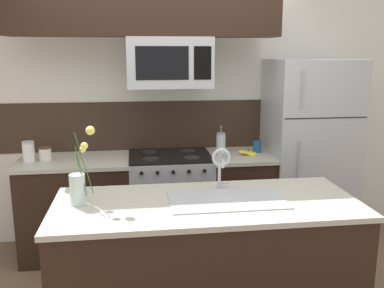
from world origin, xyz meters
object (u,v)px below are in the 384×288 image
(storage_jar_tall, at_px, (29,152))
(french_press, at_px, (221,143))
(coffee_tin, at_px, (257,147))
(flower_vase, at_px, (79,185))
(storage_jar_medium, at_px, (45,154))
(stove_range, at_px, (171,202))
(sink_faucet, at_px, (221,163))
(microwave, at_px, (169,63))
(banana_bunch, at_px, (248,153))
(refrigerator, at_px, (307,152))

(storage_jar_tall, bearing_deg, french_press, 2.77)
(coffee_tin, height_order, flower_vase, flower_vase)
(storage_jar_medium, bearing_deg, stove_range, 0.38)
(coffee_tin, height_order, sink_faucet, sink_faucet)
(microwave, relative_size, french_press, 2.79)
(banana_bunch, bearing_deg, storage_jar_medium, 178.38)
(storage_jar_tall, height_order, sink_faucet, sink_faucet)
(french_press, height_order, flower_vase, flower_vase)
(stove_range, bearing_deg, banana_bunch, -4.66)
(microwave, height_order, sink_faucet, microwave)
(stove_range, height_order, french_press, french_press)
(sink_faucet, height_order, flower_vase, flower_vase)
(stove_range, height_order, coffee_tin, coffee_tin)
(microwave, xyz_separation_m, flower_vase, (-0.68, -1.18, -0.73))
(storage_jar_tall, relative_size, french_press, 0.69)
(storage_jar_tall, distance_m, banana_bunch, 1.99)
(banana_bunch, bearing_deg, refrigerator, 7.38)
(refrigerator, distance_m, flower_vase, 2.38)
(banana_bunch, xyz_separation_m, flower_vase, (-1.42, -1.14, 0.11))
(coffee_tin, relative_size, sink_faucet, 0.36)
(sink_faucet, bearing_deg, refrigerator, 44.15)
(banana_bunch, relative_size, coffee_tin, 1.74)
(refrigerator, distance_m, coffee_tin, 0.51)
(refrigerator, xyz_separation_m, storage_jar_medium, (-2.47, -0.03, 0.07))
(stove_range, height_order, sink_faucet, sink_faucet)
(sink_faucet, xyz_separation_m, flower_vase, (-0.95, -0.16, -0.07))
(french_press, height_order, sink_faucet, sink_faucet)
(sink_faucet, bearing_deg, french_press, 78.33)
(microwave, bearing_deg, flower_vase, -120.11)
(french_press, distance_m, flower_vase, 1.72)
(storage_jar_tall, distance_m, sink_faucet, 1.83)
(stove_range, height_order, refrigerator, refrigerator)
(microwave, bearing_deg, banana_bunch, -3.03)
(refrigerator, xyz_separation_m, banana_bunch, (-0.62, -0.08, 0.03))
(coffee_tin, bearing_deg, banana_bunch, -136.57)
(storage_jar_tall, xyz_separation_m, storage_jar_medium, (0.14, 0.02, -0.03))
(storage_jar_tall, height_order, french_press, french_press)
(microwave, relative_size, storage_jar_tall, 4.06)
(stove_range, relative_size, flower_vase, 1.84)
(french_press, bearing_deg, microwave, -170.70)
(flower_vase, bearing_deg, microwave, 59.89)
(refrigerator, height_order, french_press, refrigerator)
(banana_bunch, height_order, flower_vase, flower_vase)
(refrigerator, xyz_separation_m, storage_jar_tall, (-2.61, -0.04, 0.10))
(refrigerator, height_order, coffee_tin, refrigerator)
(french_press, bearing_deg, stove_range, -173.08)
(french_press, distance_m, sink_faucet, 1.12)
(refrigerator, relative_size, banana_bunch, 9.42)
(microwave, relative_size, storage_jar_medium, 6.01)
(refrigerator, xyz_separation_m, french_press, (-0.86, 0.04, 0.11))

